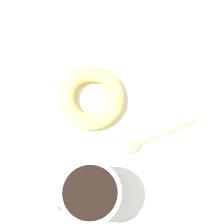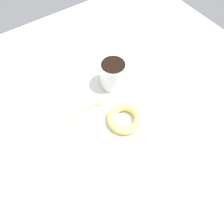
% 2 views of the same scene
% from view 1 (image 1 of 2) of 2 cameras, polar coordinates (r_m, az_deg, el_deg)
% --- Properties ---
extents(ground_plane, '(1.20, 1.20, 0.02)m').
position_cam_1_polar(ground_plane, '(0.65, -2.46, 0.24)').
color(ground_plane, beige).
extents(napkin, '(0.33, 0.33, 0.00)m').
position_cam_1_polar(napkin, '(0.63, -0.00, -0.40)').
color(napkin, white).
rests_on(napkin, ground_plane).
extents(coffee_cup, '(0.12, 0.09, 0.09)m').
position_cam_1_polar(coffee_cup, '(0.57, -3.33, -12.21)').
color(coffee_cup, silver).
rests_on(coffee_cup, napkin).
extents(donut, '(0.11, 0.11, 0.03)m').
position_cam_1_polar(donut, '(0.62, -3.55, 2.08)').
color(donut, '#E5C66B').
rests_on(donut, napkin).
extents(spoon, '(0.14, 0.02, 0.01)m').
position_cam_1_polar(spoon, '(0.62, 4.52, -4.55)').
color(spoon, '#D8B772').
rests_on(spoon, napkin).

